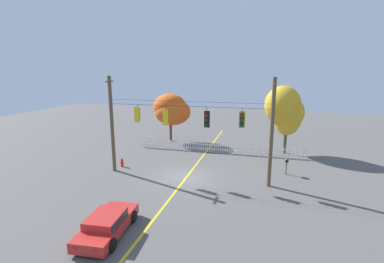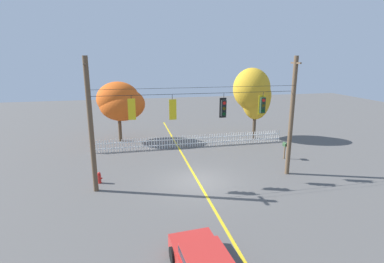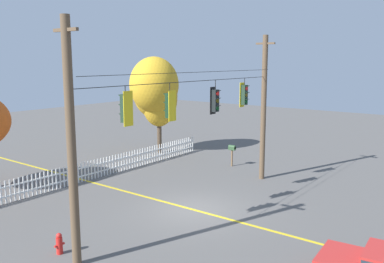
{
  "view_description": "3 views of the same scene",
  "coord_description": "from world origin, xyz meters",
  "px_view_note": "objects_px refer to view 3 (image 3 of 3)",
  "views": [
    {
      "loc": [
        5.95,
        -20.4,
        8.4
      ],
      "look_at": [
        0.35,
        0.49,
        3.64
      ],
      "focal_mm": 26.79,
      "sensor_mm": 36.0,
      "label": 1
    },
    {
      "loc": [
        -4.14,
        -17.21,
        7.81
      ],
      "look_at": [
        -0.41,
        -0.07,
        3.36
      ],
      "focal_mm": 27.75,
      "sensor_mm": 36.0,
      "label": 2
    },
    {
      "loc": [
        -14.01,
        -10.61,
        6.52
      ],
      "look_at": [
        -0.23,
        -0.06,
        3.56
      ],
      "focal_mm": 38.99,
      "sensor_mm": 36.0,
      "label": 3
    }
  ],
  "objects_px": {
    "autumn_maple_mid": "(156,91)",
    "fire_hydrant": "(59,244)",
    "traffic_signal_northbound_primary": "(170,105)",
    "traffic_signal_westbound_side": "(244,95)",
    "traffic_signal_southbound_primary": "(215,101)",
    "roadside_mailbox": "(232,149)",
    "traffic_signal_eastbound_side": "(126,108)"
  },
  "relations": [
    {
      "from": "traffic_signal_northbound_primary",
      "to": "traffic_signal_westbound_side",
      "type": "height_order",
      "value": "same"
    },
    {
      "from": "traffic_signal_northbound_primary",
      "to": "fire_hydrant",
      "type": "xyz_separation_m",
      "value": [
        -4.58,
        1.1,
        -4.41
      ]
    },
    {
      "from": "traffic_signal_westbound_side",
      "to": "traffic_signal_southbound_primary",
      "type": "bearing_deg",
      "value": 180.0
    },
    {
      "from": "autumn_maple_mid",
      "to": "traffic_signal_northbound_primary",
      "type": "bearing_deg",
      "value": -135.22
    },
    {
      "from": "traffic_signal_westbound_side",
      "to": "traffic_signal_eastbound_side",
      "type": "bearing_deg",
      "value": -179.86
    },
    {
      "from": "fire_hydrant",
      "to": "autumn_maple_mid",
      "type": "bearing_deg",
      "value": 30.22
    },
    {
      "from": "traffic_signal_eastbound_side",
      "to": "autumn_maple_mid",
      "type": "xyz_separation_m",
      "value": [
        11.56,
        9.12,
        -0.46
      ]
    },
    {
      "from": "traffic_signal_westbound_side",
      "to": "traffic_signal_northbound_primary",
      "type": "bearing_deg",
      "value": -179.8
    },
    {
      "from": "traffic_signal_southbound_primary",
      "to": "traffic_signal_northbound_primary",
      "type": "bearing_deg",
      "value": -179.64
    },
    {
      "from": "traffic_signal_southbound_primary",
      "to": "autumn_maple_mid",
      "type": "xyz_separation_m",
      "value": [
        6.02,
        9.1,
        -0.31
      ]
    },
    {
      "from": "autumn_maple_mid",
      "to": "fire_hydrant",
      "type": "bearing_deg",
      "value": -149.78
    },
    {
      "from": "traffic_signal_northbound_primary",
      "to": "fire_hydrant",
      "type": "distance_m",
      "value": 6.45
    },
    {
      "from": "traffic_signal_eastbound_side",
      "to": "traffic_signal_southbound_primary",
      "type": "xyz_separation_m",
      "value": [
        5.54,
        0.02,
        -0.15
      ]
    },
    {
      "from": "traffic_signal_eastbound_side",
      "to": "traffic_signal_northbound_primary",
      "type": "distance_m",
      "value": 2.37
    },
    {
      "from": "traffic_signal_southbound_primary",
      "to": "fire_hydrant",
      "type": "bearing_deg",
      "value": 172.07
    },
    {
      "from": "autumn_maple_mid",
      "to": "roadside_mailbox",
      "type": "bearing_deg",
      "value": -89.82
    },
    {
      "from": "roadside_mailbox",
      "to": "fire_hydrant",
      "type": "bearing_deg",
      "value": -172.91
    },
    {
      "from": "traffic_signal_eastbound_side",
      "to": "roadside_mailbox",
      "type": "bearing_deg",
      "value": 13.66
    },
    {
      "from": "traffic_signal_northbound_primary",
      "to": "autumn_maple_mid",
      "type": "bearing_deg",
      "value": 44.78
    },
    {
      "from": "traffic_signal_eastbound_side",
      "to": "traffic_signal_southbound_primary",
      "type": "relative_size",
      "value": 0.9
    },
    {
      "from": "traffic_signal_eastbound_side",
      "to": "traffic_signal_westbound_side",
      "type": "xyz_separation_m",
      "value": [
        8.13,
        0.02,
        -0.06
      ]
    },
    {
      "from": "traffic_signal_northbound_primary",
      "to": "traffic_signal_southbound_primary",
      "type": "bearing_deg",
      "value": 0.36
    },
    {
      "from": "traffic_signal_eastbound_side",
      "to": "fire_hydrant",
      "type": "height_order",
      "value": "traffic_signal_eastbound_side"
    },
    {
      "from": "traffic_signal_southbound_primary",
      "to": "traffic_signal_westbound_side",
      "type": "relative_size",
      "value": 1.07
    },
    {
      "from": "traffic_signal_eastbound_side",
      "to": "traffic_signal_northbound_primary",
      "type": "xyz_separation_m",
      "value": [
        2.37,
        0.0,
        -0.1
      ]
    },
    {
      "from": "traffic_signal_northbound_primary",
      "to": "roadside_mailbox",
      "type": "xyz_separation_m",
      "value": [
        9.21,
        2.81,
        -3.69
      ]
    },
    {
      "from": "traffic_signal_northbound_primary",
      "to": "traffic_signal_westbound_side",
      "type": "distance_m",
      "value": 5.76
    },
    {
      "from": "traffic_signal_southbound_primary",
      "to": "autumn_maple_mid",
      "type": "distance_m",
      "value": 10.92
    },
    {
      "from": "traffic_signal_westbound_side",
      "to": "roadside_mailbox",
      "type": "distance_m",
      "value": 5.8
    },
    {
      "from": "autumn_maple_mid",
      "to": "roadside_mailbox",
      "type": "distance_m",
      "value": 7.13
    },
    {
      "from": "traffic_signal_northbound_primary",
      "to": "autumn_maple_mid",
      "type": "xyz_separation_m",
      "value": [
        9.19,
        9.12,
        -0.36
      ]
    },
    {
      "from": "traffic_signal_southbound_primary",
      "to": "autumn_maple_mid",
      "type": "bearing_deg",
      "value": 56.53
    }
  ]
}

